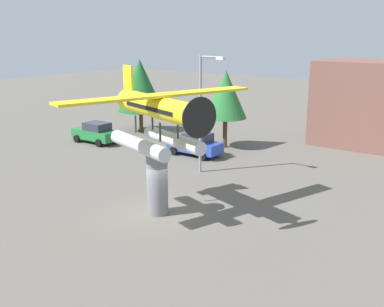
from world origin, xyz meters
The scene contains 8 objects.
ground_plane centered at (0.00, 0.00, 0.00)m, with size 140.00×140.00×0.00m, color #605B54.
display_pedestal centered at (0.00, 0.00, 1.72)m, with size 1.10×1.10×3.44m, color slate.
floatplane_monument centered at (0.12, -0.04, 5.11)m, with size 7.20×10.22×4.00m.
car_near_green centered at (-14.51, 8.94, 0.88)m, with size 4.20×2.02×1.76m.
car_mid_blue centered at (-5.29, 10.59, 0.88)m, with size 4.20×2.02×1.76m.
streetlight_primary centered at (-2.31, 7.32, 4.50)m, with size 1.84×0.28×7.73m.
tree_west centered at (-14.59, 14.67, 4.34)m, with size 4.30×4.30×6.74m.
tree_east centered at (-4.88, 14.11, 4.31)m, with size 3.41×3.41×6.22m.
Camera 1 is at (14.92, -17.18, 9.20)m, focal length 43.61 mm.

